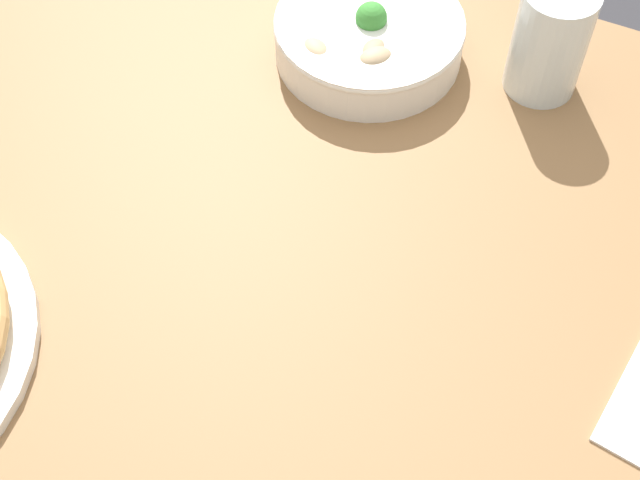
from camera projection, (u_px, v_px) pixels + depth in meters
dining_table at (228, 312)px, 0.87m from camera, size 1.35×0.89×0.77m
bowl at (369, 35)px, 0.91m from camera, size 0.19×0.19×0.07m
glass at (550, 41)px, 0.86m from camera, size 0.07×0.07×0.12m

